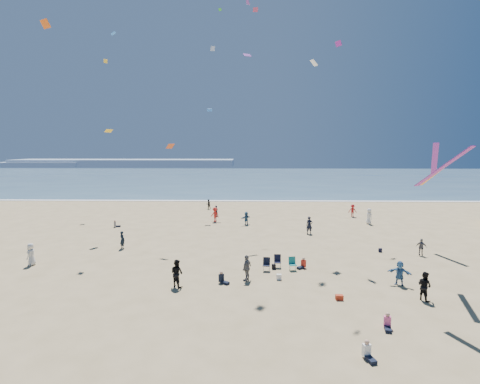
{
  "coord_description": "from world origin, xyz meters",
  "views": [
    {
      "loc": [
        2.59,
        -19.0,
        9.23
      ],
      "look_at": [
        2.0,
        8.0,
        6.01
      ],
      "focal_mm": 28.0,
      "sensor_mm": 36.0,
      "label": 1
    }
  ],
  "objects": [
    {
      "name": "white_tote",
      "position": [
        4.77,
        6.37,
        0.2
      ],
      "size": [
        0.35,
        0.2,
        0.4
      ],
      "primitive_type": "cube",
      "color": "white",
      "rests_on": "ground"
    },
    {
      "name": "headland_far",
      "position": [
        -60.0,
        170.0,
        1.6
      ],
      "size": [
        110.0,
        20.0,
        3.2
      ],
      "primitive_type": "cube",
      "color": "#7A8EA8",
      "rests_on": "ground"
    },
    {
      "name": "cooler",
      "position": [
        8.17,
        2.97,
        0.15
      ],
      "size": [
        0.45,
        0.3,
        0.3
      ],
      "primitive_type": "cube",
      "color": "#AD2F18",
      "rests_on": "ground"
    },
    {
      "name": "seated_group",
      "position": [
        2.47,
        6.84,
        0.42
      ],
      "size": [
        23.52,
        27.63,
        0.84
      ],
      "color": "white",
      "rests_on": "ground"
    },
    {
      "name": "standing_flyers",
      "position": [
        5.02,
        17.24,
        0.86
      ],
      "size": [
        32.66,
        34.41,
        1.9
      ],
      "color": "black",
      "rests_on": "ground"
    },
    {
      "name": "ocean",
      "position": [
        0.0,
        95.0,
        0.03
      ],
      "size": [
        220.0,
        100.0,
        0.06
      ],
      "primitive_type": "cube",
      "color": "#476B84",
      "rests_on": "ground"
    },
    {
      "name": "navy_bag",
      "position": [
        14.33,
        13.56,
        0.17
      ],
      "size": [
        0.28,
        0.18,
        0.34
      ],
      "primitive_type": "cube",
      "color": "black",
      "rests_on": "ground"
    },
    {
      "name": "headland_near",
      "position": [
        -100.0,
        165.0,
        1.0
      ],
      "size": [
        40.0,
        14.0,
        2.0
      ],
      "primitive_type": "cube",
      "color": "#7A8EA8",
      "rests_on": "ground"
    },
    {
      "name": "ground",
      "position": [
        0.0,
        0.0,
        0.0
      ],
      "size": [
        220.0,
        220.0,
        0.0
      ],
      "primitive_type": "plane",
      "color": "tan",
      "rests_on": "ground"
    },
    {
      "name": "black_backpack",
      "position": [
        4.56,
        8.69,
        0.19
      ],
      "size": [
        0.3,
        0.22,
        0.38
      ],
      "primitive_type": "cube",
      "color": "black",
      "rests_on": "ground"
    },
    {
      "name": "kites_aloft",
      "position": [
        8.53,
        13.86,
        14.14
      ],
      "size": [
        37.57,
        43.02,
        25.94
      ],
      "color": "#782195",
      "rests_on": "ground"
    },
    {
      "name": "chair_cluster",
      "position": [
        4.94,
        8.54,
        0.5
      ],
      "size": [
        2.67,
        1.45,
        1.0
      ],
      "color": "black",
      "rests_on": "ground"
    },
    {
      "name": "surf_line",
      "position": [
        0.0,
        45.0,
        0.04
      ],
      "size": [
        220.0,
        1.2,
        0.08
      ],
      "primitive_type": "cube",
      "color": "white",
      "rests_on": "ground"
    }
  ]
}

